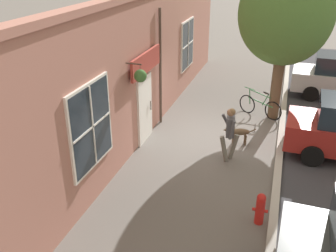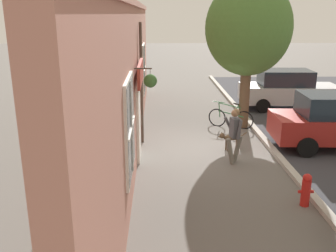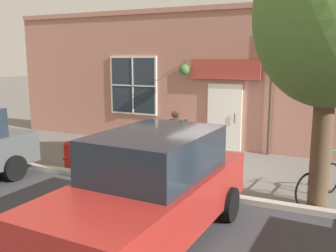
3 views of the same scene
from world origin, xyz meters
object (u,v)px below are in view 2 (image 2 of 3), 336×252
Objects in this scene: leaning_bicycle at (230,118)px; pedestrian_walking at (235,131)px; dog_on_leash at (231,138)px; fire_hydrant at (306,189)px; parked_car_far_end at (288,89)px; street_tree_by_curb at (246,32)px.

pedestrian_walking is at bearing -99.29° from leaning_bicycle.
fire_hydrant is (0.99, -3.61, -0.02)m from dog_on_leash.
parked_car_far_end is at bearing 43.18° from leaning_bicycle.
fire_hydrant is at bearing -106.04° from parked_car_far_end.
parked_car_far_end is (3.59, 5.42, 0.47)m from dog_on_leash.
dog_on_leash is at bearing 105.33° from fire_hydrant.
pedestrian_walking is 7.44m from parked_car_far_end.
dog_on_leash is 0.19× the size of street_tree_by_curb.
parked_car_far_end reaches higher than pedestrian_walking.
parked_car_far_end reaches higher than fire_hydrant.
leaning_bicycle is (-0.44, -0.10, -3.15)m from street_tree_by_curb.
dog_on_leash is 1.30× the size of fire_hydrant.
pedestrian_walking is 2.86m from fire_hydrant.
leaning_bicycle is at bearing 95.04° from fire_hydrant.
dog_on_leash is 0.63× the size of leaning_bicycle.
parked_car_far_end is 5.68× the size of fire_hydrant.
dog_on_leash is 6.51m from parked_car_far_end.
pedestrian_walking is 2.09× the size of fire_hydrant.
street_tree_by_curb is 4.72m from parked_car_far_end.
street_tree_by_curb is 6.94m from fire_hydrant.
pedestrian_walking is 0.37× the size of parked_car_far_end.
fire_hydrant is (-2.60, -9.03, -0.48)m from parked_car_far_end.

